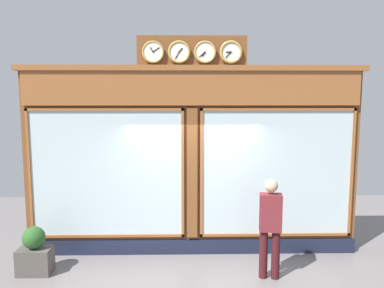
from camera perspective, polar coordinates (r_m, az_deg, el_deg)
name	(u,v)px	position (r m, az deg, el deg)	size (l,w,h in m)	color
shop_facade	(192,160)	(7.22, -0.02, -2.37)	(6.44, 0.42, 4.12)	brown
pedestrian	(270,224)	(6.48, 11.74, -11.78)	(0.39, 0.27, 1.69)	#3A1316
planter_box	(35,261)	(7.28, -22.62, -15.98)	(0.56, 0.36, 0.45)	#4C4742
planter_shrub	(34,238)	(7.13, -22.78, -12.91)	(0.38, 0.38, 0.38)	#285623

